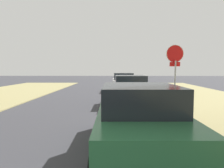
{
  "coord_description": "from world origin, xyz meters",
  "views": [
    {
      "loc": [
        1.6,
        1.66,
        1.93
      ],
      "look_at": [
        1.42,
        10.57,
        1.29
      ],
      "focal_mm": 33.57,
      "sensor_mm": 36.0,
      "label": 1
    }
  ],
  "objects": [
    {
      "name": "parked_sedan_green",
      "position": [
        2.12,
        6.44,
        0.72
      ],
      "size": [
        2.02,
        4.44,
        1.57
      ],
      "color": "#28663D",
      "rests_on": "ground"
    },
    {
      "name": "stop_sign_far",
      "position": [
        4.26,
        11.23,
        2.2
      ],
      "size": [
        0.81,
        0.24,
        2.97
      ],
      "color": "#9EA0A5",
      "rests_on": "grass_verge_right"
    },
    {
      "name": "parked_sedan_white",
      "position": [
        2.22,
        20.02,
        0.72
      ],
      "size": [
        2.02,
        4.44,
        1.57
      ],
      "color": "white",
      "rests_on": "ground"
    },
    {
      "name": "parked_sedan_silver",
      "position": [
        2.37,
        13.35,
        0.72
      ],
      "size": [
        2.02,
        4.44,
        1.57
      ],
      "color": "#BCBCC1",
      "rests_on": "ground"
    }
  ]
}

